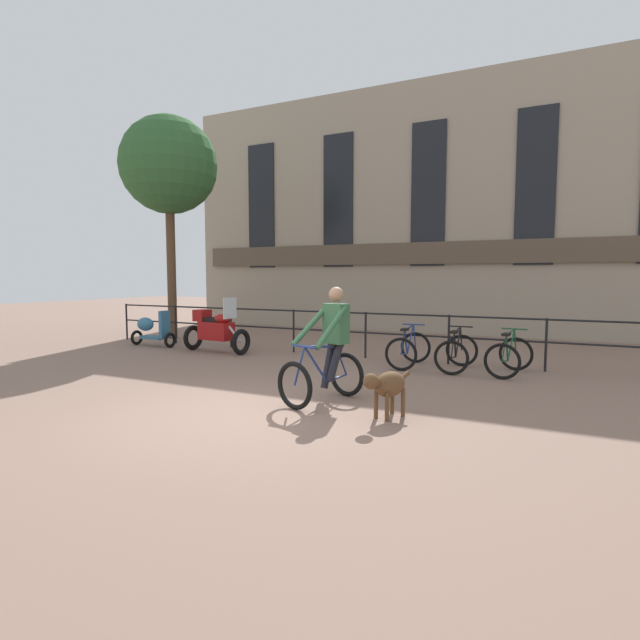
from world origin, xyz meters
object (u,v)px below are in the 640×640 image
parked_scooter (152,329)px  parked_bicycle_mid_right (509,356)px  parked_motorcycle (216,329)px  parked_bicycle_mid_left (457,353)px  dog (387,385)px  parked_bicycle_near_lamp (409,349)px  cyclist_with_bike (328,350)px

parked_scooter → parked_bicycle_mid_right: bearing=-88.7°
parked_motorcycle → parked_bicycle_mid_left: bearing=-82.7°
parked_bicycle_mid_left → dog: bearing=87.5°
parked_bicycle_near_lamp → dog: bearing=102.2°
dog → parked_scooter: size_ratio=0.70×
parked_bicycle_mid_left → parked_bicycle_mid_right: size_ratio=0.93×
cyclist_with_bike → parked_bicycle_near_lamp: size_ratio=1.53×
parked_scooter → parked_bicycle_near_lamp: bearing=-88.5°
parked_bicycle_mid_left → parked_scooter: (-7.95, -0.09, 0.10)m
parked_bicycle_near_lamp → parked_scooter: bearing=0.9°
parked_bicycle_mid_right → parked_scooter: (-8.93, -0.09, 0.10)m
cyclist_with_bike → parked_motorcycle: 5.48m
cyclist_with_bike → dog: (1.08, -0.49, -0.32)m
cyclist_with_bike → parked_motorcycle: size_ratio=0.97×
cyclist_with_bike → parked_scooter: 7.44m
parked_scooter → dog: bearing=-114.7°
cyclist_with_bike → parked_bicycle_mid_left: size_ratio=1.53×
cyclist_with_bike → parked_bicycle_near_lamp: bearing=103.0°
parked_bicycle_near_lamp → parked_bicycle_mid_right: 1.95m
parked_bicycle_mid_left → parked_scooter: parked_scooter is taller
cyclist_with_bike → parked_motorcycle: cyclist_with_bike is taller
parked_motorcycle → cyclist_with_bike: bearing=-119.2°
cyclist_with_bike → parked_bicycle_mid_right: 3.99m
parked_motorcycle → parked_bicycle_near_lamp: size_ratio=1.57×
parked_bicycle_near_lamp → parked_bicycle_mid_left: bearing=-179.8°
parked_bicycle_mid_left → parked_scooter: 7.95m
parked_motorcycle → parked_scooter: bearing=92.6°
dog → parked_bicycle_near_lamp: (-0.81, 3.79, -0.08)m
dog → parked_motorcycle: parked_motorcycle is taller
parked_bicycle_mid_right → parked_scooter: parked_scooter is taller
cyclist_with_bike → parked_motorcycle: (-4.51, 3.10, -0.20)m
parked_bicycle_mid_left → parked_bicycle_near_lamp: bearing=-0.0°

